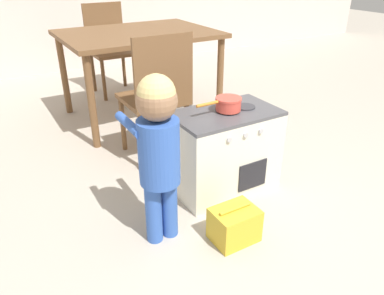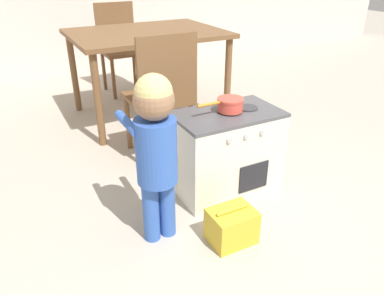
% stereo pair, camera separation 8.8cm
% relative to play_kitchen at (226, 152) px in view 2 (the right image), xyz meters
% --- Properties ---
extents(ground_plane, '(16.00, 16.00, 0.00)m').
position_rel_play_kitchen_xyz_m(ground_plane, '(0.00, -0.81, -0.25)').
color(ground_plane, '#B2A899').
extents(play_kitchen, '(0.61, 0.38, 0.51)m').
position_rel_play_kitchen_xyz_m(play_kitchen, '(0.00, 0.00, 0.00)').
color(play_kitchen, silver).
rests_on(play_kitchen, ground_plane).
extents(toy_pot, '(0.28, 0.15, 0.07)m').
position_rel_play_kitchen_xyz_m(toy_pot, '(0.01, 0.00, 0.30)').
color(toy_pot, '#E04C3D').
rests_on(toy_pot, play_kitchen).
extents(child_figure, '(0.22, 0.35, 0.86)m').
position_rel_play_kitchen_xyz_m(child_figure, '(-0.53, -0.22, 0.29)').
color(child_figure, '#335BB7').
rests_on(child_figure, ground_plane).
extents(toy_basket, '(0.23, 0.18, 0.20)m').
position_rel_play_kitchen_xyz_m(toy_basket, '(-0.23, -0.43, -0.16)').
color(toy_basket, gold).
rests_on(toy_basket, ground_plane).
extents(dining_table, '(1.24, 0.94, 0.74)m').
position_rel_play_kitchen_xyz_m(dining_table, '(0.05, 1.36, 0.40)').
color(dining_table, brown).
rests_on(dining_table, ground_plane).
extents(dining_chair_near, '(0.40, 0.40, 0.88)m').
position_rel_play_kitchen_xyz_m(dining_chair_near, '(-0.17, 0.55, 0.22)').
color(dining_chair_near, brown).
rests_on(dining_chair_near, ground_plane).
extents(dining_chair_far, '(0.40, 0.40, 0.88)m').
position_rel_play_kitchen_xyz_m(dining_chair_far, '(0.06, 2.14, 0.22)').
color(dining_chair_far, brown).
rests_on(dining_chair_far, ground_plane).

